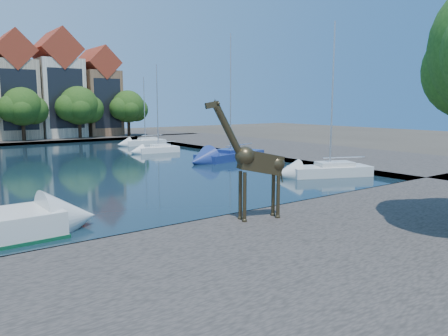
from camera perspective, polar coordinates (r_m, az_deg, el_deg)
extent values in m
plane|color=#38332B|center=(20.90, -0.22, -7.49)|extent=(160.00, 160.00, 0.00)
cube|color=black|center=(42.32, -19.78, 0.19)|extent=(38.00, 50.00, 0.08)
cube|color=#47403D|center=(16.00, 15.08, -11.92)|extent=(50.00, 14.00, 0.50)
cube|color=#47403D|center=(73.40, -27.04, 3.22)|extent=(60.00, 16.00, 0.50)
cube|color=#47403D|center=(54.84, 6.08, 2.64)|extent=(14.00, 52.00, 0.50)
cube|color=tan|center=(73.55, -25.81, 8.00)|extent=(5.88, 9.00, 11.50)
cube|color=maroon|center=(73.93, -26.17, 13.47)|extent=(5.94, 9.18, 5.94)
cube|color=black|center=(69.15, -25.10, 8.07)|extent=(4.80, 0.05, 8.62)
cube|color=beige|center=(75.05, -20.89, 8.46)|extent=(6.37, 9.00, 12.00)
cube|color=maroon|center=(75.49, -21.20, 14.10)|extent=(6.43, 9.18, 6.43)
cube|color=black|center=(70.74, -19.90, 8.55)|extent=(5.20, 0.05, 9.00)
cube|color=brown|center=(77.06, -16.17, 8.11)|extent=(5.39, 9.00, 10.50)
cube|color=maroon|center=(77.33, -16.37, 12.89)|extent=(5.44, 9.18, 5.44)
cube|color=black|center=(72.88, -14.93, 8.15)|extent=(4.40, 0.05, 7.88)
cylinder|color=#332114|center=(68.25, -24.71, 4.60)|extent=(0.50, 0.50, 3.20)
sphere|color=#1E4413|center=(68.15, -24.88, 7.30)|extent=(5.40, 5.40, 5.40)
sphere|color=#1E4413|center=(68.80, -23.58, 6.93)|extent=(4.05, 4.05, 4.05)
sphere|color=#1E4413|center=(67.47, -26.04, 7.00)|extent=(3.78, 3.78, 3.78)
cylinder|color=#332114|center=(70.31, -18.31, 5.04)|extent=(0.50, 0.50, 3.20)
sphere|color=#1E4413|center=(70.22, -18.44, 7.76)|extent=(5.80, 5.80, 5.80)
sphere|color=#1E4413|center=(71.07, -17.15, 7.35)|extent=(4.35, 4.35, 4.35)
sphere|color=#1E4413|center=(69.36, -19.58, 7.46)|extent=(4.06, 4.06, 4.06)
cylinder|color=#332114|center=(73.19, -12.33, 5.38)|extent=(0.50, 0.50, 3.20)
sphere|color=#1E4413|center=(73.11, -12.41, 7.86)|extent=(5.20, 5.20, 5.20)
sphere|color=#1E4413|center=(74.03, -11.38, 7.49)|extent=(3.90, 3.90, 3.90)
sphere|color=#1E4413|center=(72.17, -13.32, 7.62)|extent=(3.64, 3.64, 3.64)
cylinder|color=#392F1C|center=(19.43, 2.72, -3.83)|extent=(0.17, 0.17, 2.23)
cylinder|color=#392F1C|center=(19.84, 2.14, -3.56)|extent=(0.17, 0.17, 2.23)
cylinder|color=#392F1C|center=(20.19, 7.09, -3.41)|extent=(0.17, 0.17, 2.23)
cylinder|color=#392F1C|center=(20.59, 6.45, -3.17)|extent=(0.17, 0.17, 2.23)
cube|color=#392F1C|center=(19.77, 4.82, 0.74)|extent=(2.23, 1.09, 1.30)
cylinder|color=#392F1C|center=(18.96, 0.61, 4.83)|extent=(1.46, 0.65, 2.30)
cube|color=#392F1C|center=(18.64, -1.56, 8.24)|extent=(0.65, 0.33, 0.35)
cube|color=silver|center=(35.34, 13.65, -0.20)|extent=(6.76, 4.56, 0.99)
cube|color=silver|center=(35.29, 13.67, 0.33)|extent=(3.19, 2.54, 0.55)
cylinder|color=#B2B2B7|center=(34.97, 13.98, 9.20)|extent=(0.13, 0.13, 11.01)
cube|color=navy|center=(44.67, 0.85, 1.77)|extent=(8.56, 4.78, 0.95)
cube|color=navy|center=(44.64, 0.85, 2.17)|extent=(3.93, 2.81, 0.53)
cylinder|color=#B2B2B7|center=(44.38, 0.87, 9.66)|extent=(0.13, 0.13, 11.74)
cube|color=white|center=(51.44, -8.57, 2.50)|extent=(4.89, 2.00, 0.85)
cube|color=white|center=(51.41, -8.58, 2.81)|extent=(2.17, 1.31, 0.47)
cylinder|color=#B2B2B7|center=(51.18, -8.69, 7.98)|extent=(0.11, 0.11, 9.36)
cube|color=silver|center=(60.96, -10.24, 3.39)|extent=(5.60, 2.29, 0.90)
cube|color=silver|center=(60.93, -10.25, 3.68)|extent=(2.48, 1.50, 0.50)
cylinder|color=#B2B2B7|center=(60.74, -10.36, 7.62)|extent=(0.12, 0.12, 8.48)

